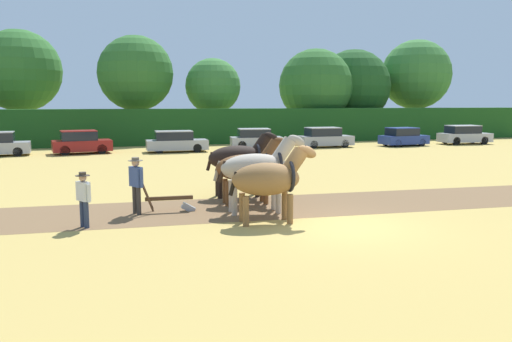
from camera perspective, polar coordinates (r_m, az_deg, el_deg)
ground_plane at (r=14.65m, az=9.64°, el=-6.18°), size 240.00×240.00×0.00m
plowed_furrow_strip at (r=16.53m, az=-18.76°, el=-4.87°), size 35.01×5.33×0.01m
hedgerow at (r=42.57m, az=-7.58°, el=5.06°), size 65.75×1.85×2.98m
tree_left at (r=48.93m, az=-25.41°, el=10.30°), size 7.12×7.12×9.80m
tree_center_left at (r=45.79m, az=-13.58°, el=10.79°), size 6.57×6.57×9.33m
tree_center at (r=46.60m, az=-4.95°, el=9.62°), size 5.07×5.07×7.53m
tree_center_right at (r=49.44m, az=6.83°, el=9.63°), size 7.13×7.13×8.67m
tree_right at (r=52.77m, az=11.07°, el=9.46°), size 7.49×7.49×8.87m
tree_far_right at (r=56.88m, az=17.83°, el=10.44°), size 7.35×7.35×10.12m
draft_horse_lead_left at (r=14.56m, az=1.57°, el=-0.87°), size 2.71×1.10×2.35m
draft_horse_lead_right at (r=15.92m, az=0.27°, el=0.39°), size 2.92×1.06×2.56m
draft_horse_trail_left at (r=17.33m, az=-0.84°, el=0.47°), size 2.80×1.06×2.39m
draft_horse_trail_right at (r=18.71m, az=-1.83°, el=1.50°), size 2.84×1.09×2.48m
plow at (r=16.41m, az=-9.42°, el=-3.49°), size 1.75×0.48×1.13m
farmer_at_plow at (r=16.15m, az=-13.55°, el=-1.06°), size 0.46×0.62×1.81m
farmer_beside_team at (r=20.16m, az=-2.46°, el=0.76°), size 0.40×0.64×1.76m
farmer_onlooker_left at (r=14.87m, az=-19.11°, el=-2.70°), size 0.42×0.54×1.59m
parked_car_center_left at (r=36.50m, az=-19.36°, el=3.09°), size 4.11×2.45×1.60m
parked_car_center at (r=36.05m, az=-9.12°, el=3.31°), size 4.30×1.72×1.51m
parked_car_center_right at (r=38.27m, az=-0.03°, el=3.69°), size 4.13×2.31×1.53m
parked_car_right at (r=39.77m, az=7.84°, el=3.79°), size 4.27×1.85×1.56m
parked_car_far_right at (r=42.29m, az=16.48°, el=3.73°), size 3.96×2.10×1.49m
parked_car_end_right at (r=45.93m, az=22.69°, el=3.82°), size 4.37×1.99×1.59m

